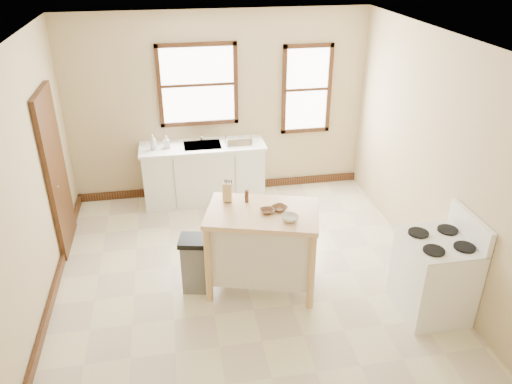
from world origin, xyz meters
TOP-DOWN VIEW (x-y plane):
  - floor at (0.00, 0.00)m, footprint 5.00×5.00m
  - ceiling at (0.00, 0.00)m, footprint 5.00×5.00m
  - wall_back at (0.00, 2.50)m, footprint 4.50×0.04m
  - wall_left at (-2.25, 0.00)m, footprint 0.04×5.00m
  - wall_right at (2.25, 0.00)m, footprint 0.04×5.00m
  - window_main at (-0.30, 2.48)m, footprint 1.17×0.06m
  - window_side at (1.35, 2.48)m, footprint 0.77×0.06m
  - door_left at (-2.21, 1.30)m, footprint 0.06×0.90m
  - baseboard_back at (0.00, 2.47)m, footprint 4.50×0.04m
  - baseboard_left at (-2.22, 0.00)m, footprint 0.04×5.00m
  - sink_counter at (-0.30, 2.20)m, footprint 1.86×0.62m
  - faucet at (-0.30, 2.38)m, footprint 0.03×0.03m
  - soap_bottle_a at (-1.01, 2.16)m, footprint 0.09×0.09m
  - soap_bottle_b at (-0.82, 2.18)m, footprint 0.09×0.09m
  - dish_rack at (0.24, 2.15)m, footprint 0.48×0.43m
  - kitchen_island at (0.18, -0.06)m, footprint 1.40×1.10m
  - knife_block at (-0.17, 0.24)m, footprint 0.12×0.12m
  - pepper_grinder at (0.04, 0.17)m, footprint 0.06×0.06m
  - bowl_a at (0.22, -0.10)m, footprint 0.16×0.16m
  - bowl_b at (0.37, -0.07)m, footprint 0.22×0.22m
  - bowl_c at (0.43, -0.31)m, footprint 0.19×0.19m
  - trash_bin at (-0.58, 0.02)m, footprint 0.41×0.37m
  - gas_stove at (1.91, -0.82)m, footprint 0.73×0.74m

SIDE VIEW (x-z plane):
  - floor at x=0.00m, z-range 0.00..0.00m
  - baseboard_back at x=0.00m, z-range 0.00..0.12m
  - baseboard_left at x=-2.22m, z-range 0.00..0.12m
  - trash_bin at x=-0.58m, z-range 0.00..0.69m
  - sink_counter at x=-0.30m, z-range 0.00..0.92m
  - kitchen_island at x=0.18m, z-range 0.00..1.01m
  - gas_stove at x=1.91m, z-range 0.00..1.17m
  - dish_rack at x=0.24m, z-range 0.92..1.02m
  - soap_bottle_b at x=-0.82m, z-range 0.92..1.10m
  - bowl_a at x=0.22m, z-range 1.01..1.04m
  - bowl_b at x=0.37m, z-range 1.01..1.05m
  - faucet at x=-0.30m, z-range 0.92..1.14m
  - soap_bottle_a at x=-1.01m, z-range 0.92..1.15m
  - bowl_c at x=0.43m, z-range 1.01..1.06m
  - door_left at x=-2.21m, z-range 0.00..2.10m
  - pepper_grinder at x=0.04m, z-range 1.01..1.16m
  - knife_block at x=-0.17m, z-range 1.01..1.21m
  - wall_back at x=0.00m, z-range 0.00..2.80m
  - wall_left at x=-2.25m, z-range 0.00..2.80m
  - wall_right at x=2.25m, z-range 0.00..2.80m
  - window_side at x=1.35m, z-range 0.92..2.29m
  - window_main at x=-0.30m, z-range 1.14..2.36m
  - ceiling at x=0.00m, z-range 2.80..2.80m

